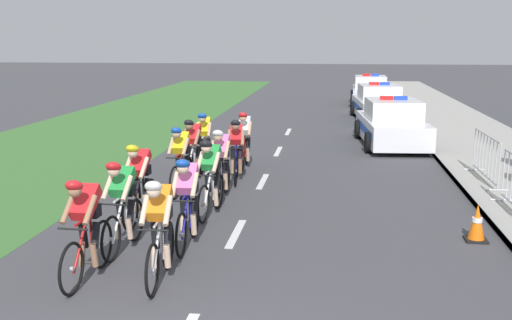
% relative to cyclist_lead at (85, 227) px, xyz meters
% --- Properties ---
extents(sidewalk_slab, '(3.64, 60.00, 0.12)m').
position_rel_cyclist_lead_xyz_m(sidewalk_slab, '(8.10, 10.97, -0.73)').
color(sidewalk_slab, '#A3A099').
rests_on(sidewalk_slab, ground).
extents(kerb_edge, '(0.16, 60.00, 0.13)m').
position_rel_cyclist_lead_xyz_m(kerb_edge, '(6.36, 10.97, -0.72)').
color(kerb_edge, '#9E9E99').
rests_on(kerb_edge, ground).
extents(grass_verge, '(7.00, 60.00, 0.01)m').
position_rel_cyclist_lead_xyz_m(grass_verge, '(-5.19, 10.97, -0.78)').
color(grass_verge, '#3D7033').
rests_on(grass_verge, ground).
extents(lane_markings_centre, '(0.14, 21.60, 0.01)m').
position_rel_cyclist_lead_xyz_m(lane_markings_centre, '(1.73, 4.36, -0.78)').
color(lane_markings_centre, white).
rests_on(lane_markings_centre, ground).
extents(cyclist_lead, '(0.42, 1.72, 1.56)m').
position_rel_cyclist_lead_xyz_m(cyclist_lead, '(0.00, 0.00, 0.00)').
color(cyclist_lead, black).
rests_on(cyclist_lead, ground).
extents(cyclist_second, '(0.43, 1.72, 1.56)m').
position_rel_cyclist_lead_xyz_m(cyclist_second, '(1.03, 0.09, 0.00)').
color(cyclist_second, black).
rests_on(cyclist_second, ground).
extents(cyclist_third, '(0.43, 1.72, 1.56)m').
position_rel_cyclist_lead_xyz_m(cyclist_third, '(0.09, 1.24, 0.00)').
color(cyclist_third, black).
rests_on(cyclist_third, ground).
extents(cyclist_fourth, '(0.42, 1.72, 1.56)m').
position_rel_cyclist_lead_xyz_m(cyclist_fourth, '(1.07, 1.57, 0.00)').
color(cyclist_fourth, black).
rests_on(cyclist_fourth, ground).
extents(cyclist_fifth, '(0.43, 1.72, 1.56)m').
position_rel_cyclist_lead_xyz_m(cyclist_fifth, '(-0.11, 2.73, 0.00)').
color(cyclist_fifth, black).
rests_on(cyclist_fifth, ground).
extents(cyclist_sixth, '(0.44, 1.72, 1.56)m').
position_rel_cyclist_lead_xyz_m(cyclist_sixth, '(1.08, 3.37, 0.00)').
color(cyclist_sixth, black).
rests_on(cyclist_sixth, ground).
extents(cyclist_seventh, '(0.42, 1.72, 1.56)m').
position_rel_cyclist_lead_xyz_m(cyclist_seventh, '(0.09, 4.94, 0.00)').
color(cyclist_seventh, black).
rests_on(cyclist_seventh, ground).
extents(cyclist_eighth, '(0.42, 1.72, 1.56)m').
position_rel_cyclist_lead_xyz_m(cyclist_eighth, '(1.04, 4.66, 0.00)').
color(cyclist_eighth, black).
rests_on(cyclist_eighth, ground).
extents(cyclist_ninth, '(0.43, 1.72, 1.56)m').
position_rel_cyclist_lead_xyz_m(cyclist_ninth, '(0.07, 6.18, 0.00)').
color(cyclist_ninth, black).
rests_on(cyclist_ninth, ground).
extents(cyclist_tenth, '(0.45, 1.72, 1.56)m').
position_rel_cyclist_lead_xyz_m(cyclist_tenth, '(1.11, 6.27, 0.00)').
color(cyclist_tenth, black).
rests_on(cyclist_tenth, ground).
extents(cyclist_eleventh, '(0.44, 1.72, 1.56)m').
position_rel_cyclist_lead_xyz_m(cyclist_eleventh, '(0.08, 7.44, 0.00)').
color(cyclist_eleventh, black).
rests_on(cyclist_eleventh, ground).
extents(cyclist_twelfth, '(0.42, 1.72, 1.56)m').
position_rel_cyclist_lead_xyz_m(cyclist_twelfth, '(1.08, 7.75, 0.00)').
color(cyclist_twelfth, black).
rests_on(cyclist_twelfth, ground).
extents(police_car_nearest, '(2.26, 4.52, 1.59)m').
position_rel_cyclist_lead_xyz_m(police_car_nearest, '(5.23, 11.85, -0.11)').
color(police_car_nearest, white).
rests_on(police_car_nearest, ground).
extents(police_car_second, '(2.25, 4.52, 1.59)m').
position_rel_cyclist_lead_xyz_m(police_car_second, '(5.23, 18.22, -0.11)').
color(police_car_second, white).
rests_on(police_car_second, ground).
extents(police_car_third, '(2.08, 4.44, 1.59)m').
position_rel_cyclist_lead_xyz_m(police_car_third, '(5.23, 24.49, -0.11)').
color(police_car_third, silver).
rests_on(police_car_third, ground).
extents(crowd_barrier_rear, '(0.52, 2.32, 1.07)m').
position_rel_cyclist_lead_xyz_m(crowd_barrier_rear, '(6.92, 6.68, -0.14)').
color(crowd_barrier_rear, '#B7BABF').
rests_on(crowd_barrier_rear, sidewalk_slab).
extents(traffic_cone_near, '(0.36, 0.36, 0.64)m').
position_rel_cyclist_lead_xyz_m(traffic_cone_near, '(5.82, 2.49, -0.48)').
color(traffic_cone_near, black).
rests_on(traffic_cone_near, ground).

